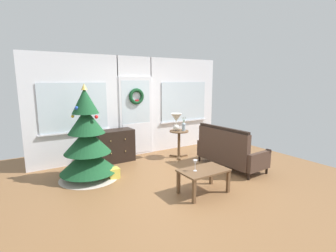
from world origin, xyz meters
The scene contains 11 objects.
ground_plane centered at (0.00, 0.00, 0.00)m, with size 6.76×6.76×0.00m, color brown.
back_wall_with_door centered at (0.00, 2.08, 1.28)m, with size 5.20×0.19×2.55m.
christmas_tree centered at (-1.52, 1.06, 0.69)m, with size 1.17×1.17×1.89m.
dresser_cabinet centered at (-0.70, 1.79, 0.39)m, with size 0.91×0.46×0.78m.
settee_sofa centered at (1.29, 0.00, 0.38)m, with size 0.80×1.60×0.96m.
side_table centered at (0.81, 1.24, 0.50)m, with size 0.50×0.48×0.70m.
table_lamp centered at (0.75, 1.28, 0.98)m, with size 0.28×0.28×0.44m.
flower_vase centered at (0.91, 1.18, 0.82)m, with size 0.11×0.10×0.35m.
coffee_table centered at (0.00, -0.70, 0.36)m, with size 0.84×0.53×0.43m.
wine_glass centered at (-0.16, -0.67, 0.57)m, with size 0.08×0.08×0.20m.
gift_box centered at (-1.10, 0.78, 0.11)m, with size 0.21×0.19×0.21m, color #D8C64C.
Camera 1 is at (-2.73, -3.91, 1.96)m, focal length 26.96 mm.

